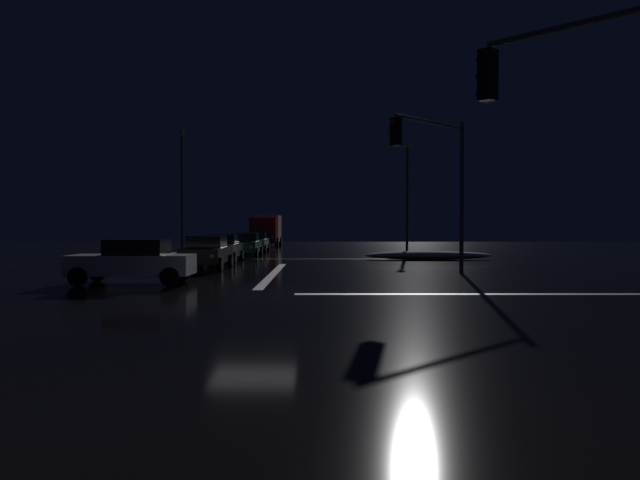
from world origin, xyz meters
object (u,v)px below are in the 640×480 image
box_truck (268,229)px  traffic_signal_ne (438,165)px  traffic_signal_se (594,108)px  sedan_green (247,245)px  sedan_gray (223,248)px  streetlamp_right_far (409,189)px  sedan_white_crossing (135,261)px  streetlamp_left_far (183,182)px  sedan_black (208,252)px  sedan_blue (259,240)px  sedan_silver (257,242)px

box_truck → traffic_signal_ne: size_ratio=1.27×
box_truck → traffic_signal_se: traffic_signal_se is taller
sedan_green → traffic_signal_se: 30.74m
sedan_gray → streetlamp_right_far: streetlamp_right_far is taller
sedan_white_crossing → streetlamp_left_far: streetlamp_left_far is taller
sedan_white_crossing → streetlamp_right_far: bearing=62.8°
streetlamp_right_far → streetlamp_left_far: 17.57m
sedan_gray → streetlamp_left_far: streetlamp_left_far is taller
sedan_black → sedan_gray: size_ratio=1.00×
sedan_white_crossing → streetlamp_left_far: bearing=99.2°
sedan_blue → traffic_signal_se: traffic_signal_se is taller
sedan_blue → traffic_signal_ne: 29.64m
sedan_gray → sedan_white_crossing: (-1.05, -12.79, 0.00)m
sedan_green → streetlamp_left_far: size_ratio=0.46×
sedan_black → streetlamp_right_far: (12.15, 18.78, 4.14)m
sedan_gray → streetlamp_right_far: 18.53m
sedan_white_crossing → traffic_signal_se: (11.53, -10.21, 3.36)m
sedan_silver → traffic_signal_ne: (9.73, -21.85, 3.70)m
sedan_green → traffic_signal_se: traffic_signal_se is taller
sedan_silver → traffic_signal_ne: 24.20m
sedan_green → sedan_gray: bearing=-95.5°
traffic_signal_ne → streetlamp_right_far: (2.07, 22.57, 0.43)m
sedan_blue → sedan_white_crossing: bearing=-92.2°
sedan_gray → streetlamp_right_far: (12.32, 13.21, 4.14)m
streetlamp_right_far → traffic_signal_ne: bearing=-95.2°
sedan_silver → box_truck: (-0.21, 12.47, 0.91)m
sedan_white_crossing → sedan_blue: bearing=87.8°
sedan_black → traffic_signal_se: traffic_signal_se is taller
box_truck → traffic_signal_se: (10.16, -47.97, 2.46)m
sedan_white_crossing → traffic_signal_ne: traffic_signal_ne is taller
traffic_signal_ne → sedan_white_crossing: bearing=-163.1°
sedan_silver → streetlamp_left_far: bearing=172.9°
sedan_gray → sedan_blue: (0.14, 18.26, 0.00)m
sedan_silver → sedan_white_crossing: size_ratio=1.00×
sedan_silver → traffic_signal_ne: traffic_signal_ne is taller
sedan_white_crossing → traffic_signal_se: size_ratio=0.71×
sedan_white_crossing → traffic_signal_se: bearing=-41.5°
box_truck → sedan_white_crossing: (-1.37, -37.76, -0.91)m
sedan_black → box_truck: box_truck is taller
sedan_silver → sedan_blue: size_ratio=1.00×
sedan_black → sedan_blue: same height
sedan_silver → sedan_gray: bearing=-92.4°
box_truck → traffic_signal_ne: traffic_signal_ne is taller
sedan_blue → traffic_signal_ne: traffic_signal_ne is taller
sedan_green → sedan_blue: bearing=92.0°
sedan_green → sedan_silver: same height
sedan_black → sedan_white_crossing: (-1.22, -7.22, 0.00)m
traffic_signal_ne → traffic_signal_se: traffic_signal_ne is taller
box_truck → traffic_signal_se: bearing=-78.0°
sedan_black → sedan_green: bearing=88.0°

